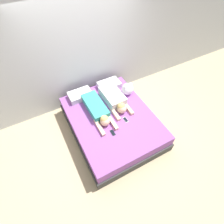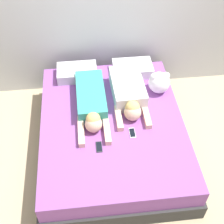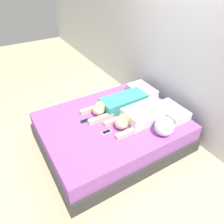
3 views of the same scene
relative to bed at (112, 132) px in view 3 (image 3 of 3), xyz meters
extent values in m
plane|color=tan|center=(0.00, 0.00, -0.24)|extent=(12.00, 12.00, 0.00)
cube|color=silver|center=(0.00, 1.25, 1.06)|extent=(12.00, 0.06, 2.60)
cube|color=#2D2D2D|center=(0.00, 0.00, -0.12)|extent=(1.76, 2.20, 0.23)
cube|color=#8C4C9E|center=(0.00, 0.00, 0.12)|extent=(1.70, 2.14, 0.25)
cube|color=silver|center=(-0.38, 0.87, 0.31)|extent=(0.54, 0.35, 0.14)
cube|color=silver|center=(0.38, 0.87, 0.31)|extent=(0.54, 0.35, 0.14)
cube|color=teal|center=(-0.23, 0.36, 0.34)|extent=(0.36, 0.78, 0.18)
sphere|color=beige|center=(-0.23, -0.12, 0.35)|extent=(0.20, 0.20, 0.20)
sphere|color=#D8B266|center=(-0.23, -0.09, 0.39)|extent=(0.17, 0.17, 0.17)
cube|color=beige|center=(-0.37, -0.15, 0.28)|extent=(0.07, 0.43, 0.07)
cube|color=beige|center=(-0.08, -0.15, 0.28)|extent=(0.07, 0.43, 0.07)
cube|color=silver|center=(0.25, 0.44, 0.35)|extent=(0.41, 0.68, 0.22)
sphere|color=beige|center=(0.25, 0.01, 0.35)|extent=(0.21, 0.21, 0.21)
sphere|color=#D8B266|center=(0.25, 0.04, 0.40)|extent=(0.18, 0.18, 0.18)
cube|color=beige|center=(0.08, 0.00, 0.28)|extent=(0.07, 0.37, 0.07)
cube|color=beige|center=(0.41, 0.00, 0.28)|extent=(0.07, 0.37, 0.07)
cube|color=#2D2D33|center=(-0.19, -0.38, 0.25)|extent=(0.07, 0.15, 0.01)
cube|color=black|center=(-0.19, -0.38, 0.26)|extent=(0.06, 0.13, 0.00)
cube|color=silver|center=(0.21, -0.22, 0.25)|extent=(0.07, 0.15, 0.01)
cube|color=black|center=(0.21, -0.22, 0.26)|extent=(0.06, 0.13, 0.00)
sphere|color=white|center=(0.66, 0.46, 0.39)|extent=(0.28, 0.28, 0.28)
sphere|color=white|center=(0.58, 0.46, 0.49)|extent=(0.10, 0.10, 0.10)
sphere|color=white|center=(0.74, 0.46, 0.49)|extent=(0.10, 0.10, 0.10)
camera|label=1|loc=(-1.10, -2.07, 3.23)|focal=28.00mm
camera|label=2|loc=(-0.27, -2.48, 3.03)|focal=50.00mm
camera|label=3|loc=(2.31, -1.38, 2.35)|focal=35.00mm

